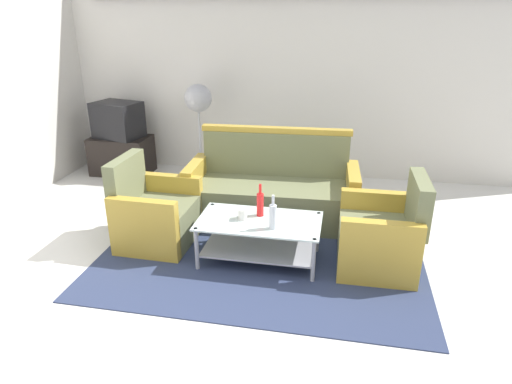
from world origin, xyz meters
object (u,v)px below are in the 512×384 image
cup (243,214)px  pedestal_fan (198,104)px  coffee_table (259,234)px  tv_stand (122,155)px  bottle_clear (273,216)px  television (118,120)px  armchair_right (381,237)px  couch (272,192)px  armchair_left (155,215)px  bottle_red (260,204)px

cup → pedestal_fan: pedestal_fan is taller
coffee_table → tv_stand: (-2.34, 2.00, -0.01)m
bottle_clear → television: bearing=139.3°
armchair_right → cup: bearing=95.5°
bottle_clear → television: (-2.48, 2.14, 0.23)m
cup → pedestal_fan: (-1.05, 2.06, 0.55)m
couch → tv_stand: bearing=-27.7°
coffee_table → armchair_right: bearing=6.4°
tv_stand → armchair_right: bearing=-28.8°
couch → coffee_table: bearing=89.2°
armchair_left → cup: (0.92, -0.18, 0.17)m
television → tv_stand: bearing=90.0°
couch → bottle_clear: 1.08m
bottle_red → pedestal_fan: bearing=121.4°
television → armchair_left: bearing=138.6°
armchair_left → bottle_red: bearing=87.7°
armchair_right → tv_stand: armchair_right is taller
couch → armchair_left: couch is taller
couch → bottle_clear: (0.17, -1.04, 0.21)m
cup → tv_stand: tv_stand is taller
armchair_left → coffee_table: (1.07, -0.17, -0.02)m
armchair_right → cup: size_ratio=8.50×
bottle_clear → cup: bottle_clear is taller
couch → armchair_left: size_ratio=2.15×
armchair_left → tv_stand: 2.23m
armchair_left → tv_stand: size_ratio=1.06×
pedestal_fan → armchair_right: bearing=-40.3°
coffee_table → pedestal_fan: pedestal_fan is taller
armchair_right → bottle_red: (-1.09, -0.02, 0.24)m
armchair_left → coffee_table: size_ratio=0.77×
cup → pedestal_fan: size_ratio=0.08×
armchair_left → tv_stand: (-1.27, 1.83, -0.03)m
armchair_right → coffee_table: armchair_right is taller
couch → pedestal_fan: pedestal_fan is taller
cup → armchair_right: bearing=6.2°
bottle_clear → bottle_red: size_ratio=1.02×
pedestal_fan → couch: bearing=-44.1°
television → pedestal_fan: pedestal_fan is taller
armchair_left → couch: bearing=126.7°
coffee_table → tv_stand: tv_stand is taller
armchair_left → bottle_clear: 1.27m
armchair_left → bottle_clear: size_ratio=2.74×
couch → television: bearing=-27.7°
armchair_left → tv_stand: bearing=-143.8°
coffee_table → tv_stand: bearing=139.5°
cup → television: bearing=137.4°
tv_stand → television: television is taller
bottle_clear → tv_stand: 3.28m
coffee_table → pedestal_fan: bearing=120.4°
couch → armchair_left: 1.28m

